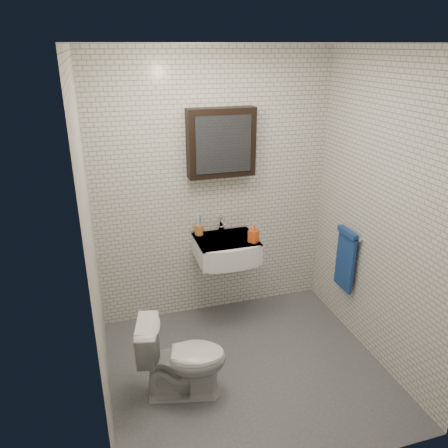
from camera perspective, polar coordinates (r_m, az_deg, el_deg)
The scene contains 9 objects.
ground at distance 3.80m, azimuth 3.10°, elevation -18.46°, with size 2.20×2.00×0.01m, color #46484D.
room_shell at distance 3.06m, azimuth 3.66°, elevation 2.74°, with size 2.22×2.02×2.51m.
washbasin at distance 3.99m, azimuth 0.45°, elevation -3.41°, with size 0.55×0.50×0.20m.
faucet at distance 4.09m, azimuth -0.35°, elevation -0.22°, with size 0.06×0.20×0.15m.
mirror_cabinet at distance 3.86m, azimuth -0.36°, elevation 10.55°, with size 0.60×0.15×0.60m.
towel_rail at distance 4.08m, azimuth 15.61°, elevation -4.18°, with size 0.09×0.30×0.58m.
toothbrush_cup at distance 4.06m, azimuth -3.30°, elevation -0.69°, with size 0.09×0.09×0.21m.
soap_bottle at distance 3.89m, azimuth 3.90°, elevation -1.22°, with size 0.08×0.08×0.17m, color orange.
toilet at distance 3.42m, azimuth -5.42°, elevation -17.00°, with size 0.37×0.64×0.66m, color silver.
Camera 1 is at (-1.01, -2.69, 2.49)m, focal length 35.00 mm.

